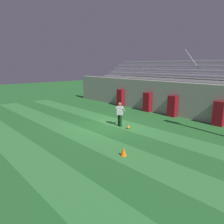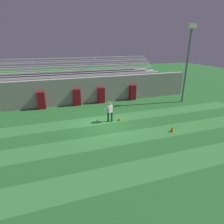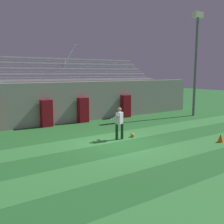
{
  "view_description": "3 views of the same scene",
  "coord_description": "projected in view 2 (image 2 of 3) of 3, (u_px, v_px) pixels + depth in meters",
  "views": [
    {
      "loc": [
        11.22,
        -9.37,
        4.18
      ],
      "look_at": [
        0.16,
        0.38,
        0.98
      ],
      "focal_mm": 35.0,
      "sensor_mm": 36.0,
      "label": 1
    },
    {
      "loc": [
        -3.9,
        -13.13,
        6.26
      ],
      "look_at": [
        0.61,
        0.19,
        1.03
      ],
      "focal_mm": 30.0,
      "sensor_mm": 36.0,
      "label": 2
    },
    {
      "loc": [
        -7.25,
        -9.99,
        3.42
      ],
      "look_at": [
        -0.16,
        0.28,
        1.55
      ],
      "focal_mm": 42.0,
      "sensor_mm": 36.0,
      "label": 3
    }
  ],
  "objects": [
    {
      "name": "turf_stripe_near",
      "position": [
        139.0,
        171.0,
        9.69
      ],
      "size": [
        28.0,
        1.81,
        0.01
      ],
      "primitive_type": "cube",
      "color": "#337A38",
      "rests_on": "ground"
    },
    {
      "name": "back_wall",
      "position": [
        88.0,
        90.0,
        20.3
      ],
      "size": [
        24.0,
        0.6,
        2.8
      ],
      "primitive_type": "cube",
      "color": "#999691",
      "rests_on": "ground"
    },
    {
      "name": "bleacher_stand",
      "position": [
        84.0,
        85.0,
        22.34
      ],
      "size": [
        18.0,
        4.05,
        5.43
      ],
      "color": "#999691",
      "rests_on": "ground"
    },
    {
      "name": "ground_plane",
      "position": [
        106.0,
        126.0,
        15.01
      ],
      "size": [
        80.0,
        80.0,
        0.0
      ],
      "primitive_type": "plane",
      "color": "#236028"
    },
    {
      "name": "padding_pillar_gate_left",
      "position": [
        77.0,
        97.0,
        19.6
      ],
      "size": [
        0.72,
        0.44,
        1.73
      ],
      "primitive_type": "cube",
      "color": "maroon",
      "rests_on": "ground"
    },
    {
      "name": "traffic_cone",
      "position": [
        172.0,
        129.0,
        13.93
      ],
      "size": [
        0.3,
        0.3,
        0.42
      ],
      "primitive_type": "cone",
      "color": "orange",
      "rests_on": "ground"
    },
    {
      "name": "padding_pillar_far_left",
      "position": [
        41.0,
        101.0,
        18.54
      ],
      "size": [
        0.72,
        0.44,
        1.73
      ],
      "primitive_type": "cube",
      "color": "maroon",
      "rests_on": "ground"
    },
    {
      "name": "padding_pillar_far_right",
      "position": [
        133.0,
        93.0,
        21.52
      ],
      "size": [
        0.72,
        0.44,
        1.73
      ],
      "primitive_type": "cube",
      "color": "maroon",
      "rests_on": "ground"
    },
    {
      "name": "turf_stripe_far",
      "position": [
        101.0,
        120.0,
        16.1
      ],
      "size": [
        28.0,
        1.81,
        0.01
      ],
      "primitive_type": "cube",
      "color": "#337A38",
      "rests_on": "ground"
    },
    {
      "name": "goalkeeper",
      "position": [
        110.0,
        111.0,
        15.5
      ],
      "size": [
        0.72,
        0.69,
        1.67
      ],
      "color": "#143319",
      "rests_on": "ground"
    },
    {
      "name": "floodlight_pole",
      "position": [
        188.0,
        55.0,
        19.34
      ],
      "size": [
        0.9,
        0.36,
        8.04
      ],
      "color": "slate",
      "rests_on": "ground"
    },
    {
      "name": "padding_pillar_gate_right",
      "position": [
        101.0,
        95.0,
        20.39
      ],
      "size": [
        0.72,
        0.44,
        1.73
      ],
      "primitive_type": "cube",
      "color": "maroon",
      "rests_on": "ground"
    },
    {
      "name": "turf_stripe_mid",
      "position": [
        116.0,
        139.0,
        12.89
      ],
      "size": [
        28.0,
        1.81,
        0.01
      ],
      "primitive_type": "cube",
      "color": "#337A38",
      "rests_on": "ground"
    },
    {
      "name": "soccer_ball",
      "position": [
        120.0,
        119.0,
        16.02
      ],
      "size": [
        0.22,
        0.22,
        0.22
      ],
      "primitive_type": "sphere",
      "color": "orange",
      "rests_on": "ground"
    }
  ]
}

